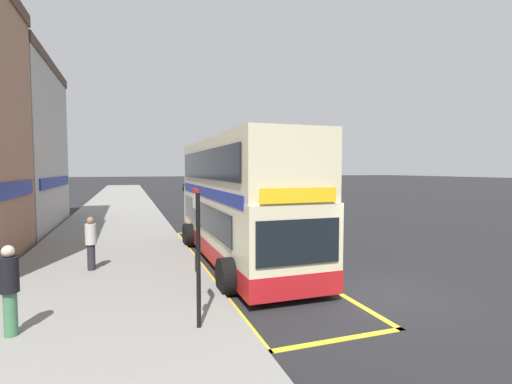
{
  "coord_description": "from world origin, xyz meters",
  "views": [
    {
      "loc": [
        -6.29,
        -8.35,
        3.35
      ],
      "look_at": [
        -1.31,
        6.05,
        2.4
      ],
      "focal_mm": 26.13,
      "sensor_mm": 36.0,
      "label": 1
    }
  ],
  "objects_px": {
    "parked_car_black_behind": "(191,186)",
    "pedestrian_further_back": "(91,241)",
    "bus_stop_sign": "(198,247)",
    "parked_car_teal_across": "(216,189)",
    "pedestrian_waiting_near_sign": "(9,287)",
    "parked_car_white_distant": "(216,192)",
    "double_decker_bus": "(238,204)"
  },
  "relations": [
    {
      "from": "parked_car_black_behind",
      "to": "pedestrian_further_back",
      "type": "distance_m",
      "value": 45.2
    },
    {
      "from": "bus_stop_sign",
      "to": "parked_car_teal_across",
      "type": "relative_size",
      "value": 0.67
    },
    {
      "from": "pedestrian_waiting_near_sign",
      "to": "parked_car_teal_across",
      "type": "bearing_deg",
      "value": 71.46
    },
    {
      "from": "bus_stop_sign",
      "to": "parked_car_white_distant",
      "type": "xyz_separation_m",
      "value": [
        7.89,
        32.5,
        -0.98
      ]
    },
    {
      "from": "parked_car_teal_across",
      "to": "double_decker_bus",
      "type": "bearing_deg",
      "value": -101.8
    },
    {
      "from": "double_decker_bus",
      "to": "parked_car_teal_across",
      "type": "height_order",
      "value": "double_decker_bus"
    },
    {
      "from": "parked_car_black_behind",
      "to": "bus_stop_sign",
      "type": "bearing_deg",
      "value": -101.09
    },
    {
      "from": "parked_car_teal_across",
      "to": "pedestrian_waiting_near_sign",
      "type": "relative_size",
      "value": 2.39
    },
    {
      "from": "parked_car_white_distant",
      "to": "parked_car_teal_across",
      "type": "bearing_deg",
      "value": -100.57
    },
    {
      "from": "parked_car_teal_across",
      "to": "pedestrian_further_back",
      "type": "height_order",
      "value": "pedestrian_further_back"
    },
    {
      "from": "pedestrian_waiting_near_sign",
      "to": "pedestrian_further_back",
      "type": "height_order",
      "value": "pedestrian_waiting_near_sign"
    },
    {
      "from": "double_decker_bus",
      "to": "parked_car_white_distant",
      "type": "xyz_separation_m",
      "value": [
        5.37,
        26.82,
        -1.26
      ]
    },
    {
      "from": "parked_car_black_behind",
      "to": "pedestrian_waiting_near_sign",
      "type": "relative_size",
      "value": 2.39
    },
    {
      "from": "parked_car_teal_across",
      "to": "pedestrian_waiting_near_sign",
      "type": "distance_m",
      "value": 40.84
    },
    {
      "from": "parked_car_white_distant",
      "to": "pedestrian_waiting_near_sign",
      "type": "height_order",
      "value": "pedestrian_waiting_near_sign"
    },
    {
      "from": "parked_car_black_behind",
      "to": "pedestrian_waiting_near_sign",
      "type": "distance_m",
      "value": 49.91
    },
    {
      "from": "parked_car_black_behind",
      "to": "parked_car_teal_across",
      "type": "xyz_separation_m",
      "value": [
        1.69,
        -9.9,
        0.0
      ]
    },
    {
      "from": "parked_car_black_behind",
      "to": "pedestrian_further_back",
      "type": "xyz_separation_m",
      "value": [
        -10.25,
        -44.02,
        0.26
      ]
    },
    {
      "from": "pedestrian_waiting_near_sign",
      "to": "parked_car_white_distant",
      "type": "bearing_deg",
      "value": 70.31
    },
    {
      "from": "bus_stop_sign",
      "to": "parked_car_white_distant",
      "type": "relative_size",
      "value": 0.67
    },
    {
      "from": "bus_stop_sign",
      "to": "double_decker_bus",
      "type": "bearing_deg",
      "value": 66.08
    },
    {
      "from": "parked_car_white_distant",
      "to": "parked_car_teal_across",
      "type": "height_order",
      "value": "same"
    },
    {
      "from": "parked_car_white_distant",
      "to": "pedestrian_waiting_near_sign",
      "type": "bearing_deg",
      "value": 72.79
    },
    {
      "from": "pedestrian_waiting_near_sign",
      "to": "pedestrian_further_back",
      "type": "bearing_deg",
      "value": 77.26
    },
    {
      "from": "pedestrian_waiting_near_sign",
      "to": "double_decker_bus",
      "type": "bearing_deg",
      "value": 39.59
    },
    {
      "from": "parked_car_teal_across",
      "to": "pedestrian_waiting_near_sign",
      "type": "xyz_separation_m",
      "value": [
        -12.98,
        -38.72,
        0.3
      ]
    },
    {
      "from": "pedestrian_further_back",
      "to": "bus_stop_sign",
      "type": "bearing_deg",
      "value": -65.24
    },
    {
      "from": "double_decker_bus",
      "to": "pedestrian_further_back",
      "type": "xyz_separation_m",
      "value": [
        -4.97,
        -0.38,
        -1.0
      ]
    },
    {
      "from": "bus_stop_sign",
      "to": "parked_car_teal_across",
      "type": "distance_m",
      "value": 40.57
    },
    {
      "from": "double_decker_bus",
      "to": "parked_car_black_behind",
      "type": "xyz_separation_m",
      "value": [
        5.28,
        43.64,
        -1.26
      ]
    },
    {
      "from": "bus_stop_sign",
      "to": "pedestrian_further_back",
      "type": "relative_size",
      "value": 1.65
    },
    {
      "from": "parked_car_black_behind",
      "to": "pedestrian_waiting_near_sign",
      "type": "xyz_separation_m",
      "value": [
        -11.29,
        -48.61,
        0.3
      ]
    }
  ]
}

